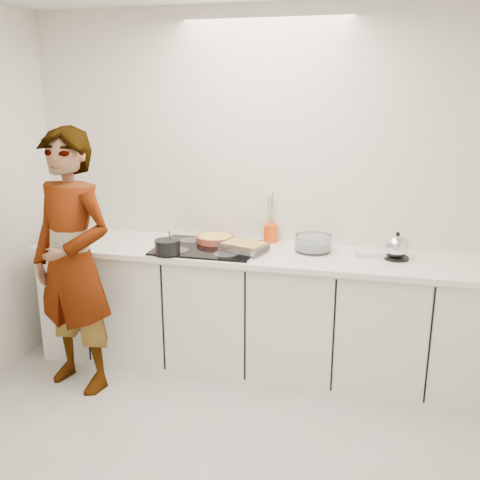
% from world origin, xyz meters
% --- Properties ---
extents(wall_back, '(3.60, 0.00, 2.60)m').
position_xyz_m(wall_back, '(0.00, 1.60, 1.30)').
color(wall_back, silver).
rests_on(wall_back, ground).
extents(base_cabinets, '(3.20, 0.58, 0.87)m').
position_xyz_m(base_cabinets, '(0.00, 1.28, 0.43)').
color(base_cabinets, white).
rests_on(base_cabinets, floor).
extents(countertop, '(3.24, 0.64, 0.04)m').
position_xyz_m(countertop, '(0.00, 1.28, 0.89)').
color(countertop, white).
rests_on(countertop, base_cabinets).
extents(hob, '(0.72, 0.54, 0.01)m').
position_xyz_m(hob, '(-0.35, 1.26, 0.92)').
color(hob, black).
rests_on(hob, countertop).
extents(tart_dish, '(0.36, 0.36, 0.05)m').
position_xyz_m(tart_dish, '(-0.33, 1.40, 0.95)').
color(tart_dish, '#A54735').
rests_on(tart_dish, hob).
extents(saucepan, '(0.22, 0.22, 0.17)m').
position_xyz_m(saucepan, '(-0.56, 1.03, 0.97)').
color(saucepan, black).
rests_on(saucepan, hob).
extents(baking_dish, '(0.35, 0.30, 0.06)m').
position_xyz_m(baking_dish, '(-0.06, 1.23, 0.96)').
color(baking_dish, silver).
rests_on(baking_dish, hob).
extents(mixing_bowl, '(0.30, 0.30, 0.12)m').
position_xyz_m(mixing_bowl, '(0.40, 1.38, 0.97)').
color(mixing_bowl, silver).
rests_on(mixing_bowl, countertop).
extents(tea_towel, '(0.22, 0.16, 0.03)m').
position_xyz_m(tea_towel, '(0.80, 1.36, 0.93)').
color(tea_towel, white).
rests_on(tea_towel, countertop).
extents(kettle, '(0.19, 0.19, 0.19)m').
position_xyz_m(kettle, '(0.97, 1.33, 0.99)').
color(kettle, black).
rests_on(kettle, countertop).
extents(utensil_crock, '(0.11, 0.11, 0.13)m').
position_xyz_m(utensil_crock, '(0.07, 1.55, 0.98)').
color(utensil_crock, '#F04B0A').
rests_on(utensil_crock, countertop).
extents(cook, '(0.74, 0.58, 1.80)m').
position_xyz_m(cook, '(-1.13, 0.75, 0.90)').
color(cook, white).
rests_on(cook, floor).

